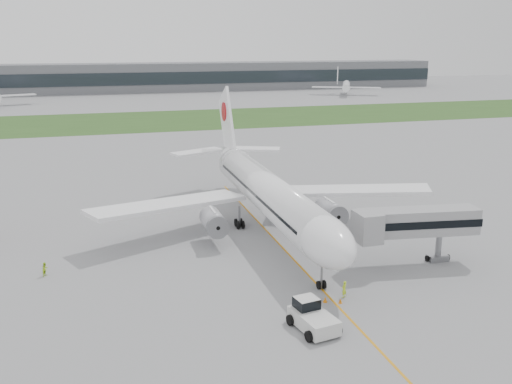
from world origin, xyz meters
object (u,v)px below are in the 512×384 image
object	(u,v)px
pushback_tug	(312,316)
jet_bridge	(411,223)
airliner	(266,190)
ground_crew_near	(344,289)

from	to	relation	value
pushback_tug	jet_bridge	bearing A→B (deg)	23.82
airliner	ground_crew_near	world-z (taller)	airliner
airliner	pushback_tug	world-z (taller)	airliner
pushback_tug	jet_bridge	xyz separation A→B (m)	(16.38, 10.99, 3.89)
ground_crew_near	airliner	bearing A→B (deg)	-116.46
jet_bridge	ground_crew_near	xyz separation A→B (m)	(-10.90, -5.97, -4.18)
pushback_tug	jet_bridge	world-z (taller)	jet_bridge
jet_bridge	ground_crew_near	distance (m)	13.11
jet_bridge	pushback_tug	bearing A→B (deg)	-138.44
airliner	jet_bridge	xyz separation A→B (m)	(12.32, -16.44, -0.60)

